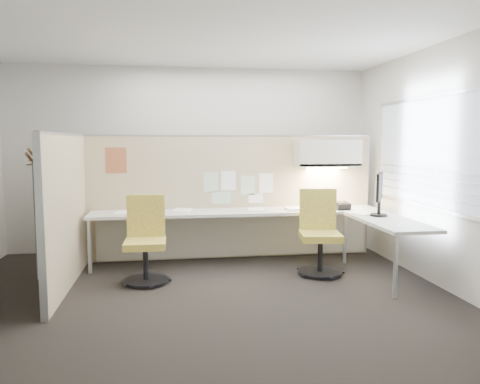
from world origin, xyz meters
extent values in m
cube|color=black|center=(0.00, 0.00, -0.01)|extent=(5.50, 4.50, 0.01)
cube|color=white|center=(0.00, 0.00, 2.80)|extent=(5.50, 4.50, 0.01)
cube|color=beige|center=(0.00, 2.25, 1.40)|extent=(5.50, 0.02, 2.80)
cube|color=beige|center=(0.00, -2.25, 1.40)|extent=(5.50, 0.02, 2.80)
cube|color=beige|center=(2.75, 0.00, 1.40)|extent=(0.02, 4.50, 2.80)
cube|color=#98A4B1|center=(2.73, 0.00, 1.55)|extent=(0.01, 2.80, 1.30)
cube|color=tan|center=(0.55, 1.60, 0.88)|extent=(4.10, 0.06, 1.75)
cube|color=tan|center=(-1.50, 0.50, 0.88)|extent=(0.06, 2.20, 1.75)
cube|color=beige|center=(0.60, 1.27, 0.71)|extent=(4.00, 0.60, 0.04)
cube|color=beige|center=(2.30, 0.23, 0.71)|extent=(0.60, 1.47, 0.04)
cube|color=beige|center=(0.60, 1.54, 0.34)|extent=(3.90, 0.02, 0.64)
cylinder|color=#A5A8AA|center=(-1.35, 1.02, 0.34)|extent=(0.05, 0.05, 0.69)
cylinder|color=#A5A8AA|center=(2.05, -0.45, 0.34)|extent=(0.05, 0.05, 0.69)
cylinder|color=#A5A8AA|center=(2.05, 1.02, 0.34)|extent=(0.05, 0.05, 0.69)
cube|color=beige|center=(1.90, 1.39, 1.51)|extent=(0.90, 0.36, 0.38)
cube|color=#FFEABF|center=(1.90, 1.39, 1.30)|extent=(0.60, 0.06, 0.02)
cube|color=#8CBF8C|center=(0.25, 1.57, 1.10)|extent=(0.21, 0.00, 0.28)
cube|color=white|center=(0.50, 1.57, 1.12)|extent=(0.21, 0.00, 0.28)
cube|color=#8CBF8C|center=(0.78, 1.57, 1.05)|extent=(0.21, 0.00, 0.28)
cube|color=white|center=(1.05, 1.57, 1.08)|extent=(0.21, 0.00, 0.28)
cube|color=#8CBF8C|center=(0.40, 1.57, 0.88)|extent=(0.28, 0.00, 0.18)
cube|color=white|center=(0.90, 1.57, 0.86)|extent=(0.21, 0.00, 0.14)
cube|color=#E95A1D|center=(-1.05, 1.57, 1.42)|extent=(0.28, 0.00, 0.35)
cylinder|color=black|center=(-0.62, 0.49, 0.03)|extent=(0.54, 0.54, 0.03)
cylinder|color=black|center=(-0.62, 0.49, 0.24)|extent=(0.06, 0.06, 0.41)
cube|color=#EEDF58|center=(-0.62, 0.49, 0.48)|extent=(0.48, 0.48, 0.08)
cube|color=#EEDF58|center=(-0.62, 0.72, 0.78)|extent=(0.46, 0.07, 0.52)
cylinder|color=black|center=(1.54, 0.53, 0.03)|extent=(0.56, 0.56, 0.03)
cylinder|color=black|center=(1.54, 0.53, 0.25)|extent=(0.06, 0.06, 0.43)
cube|color=#EEDF58|center=(1.54, 0.53, 0.49)|extent=(0.56, 0.56, 0.09)
cube|color=#EEDF58|center=(1.57, 0.76, 0.80)|extent=(0.47, 0.13, 0.53)
cylinder|color=black|center=(2.30, 0.52, 0.75)|extent=(0.22, 0.22, 0.02)
cylinder|color=black|center=(2.30, 0.52, 0.84)|extent=(0.04, 0.04, 0.19)
cube|color=black|center=(2.30, 0.52, 1.11)|extent=(0.29, 0.46, 0.35)
cube|color=black|center=(2.30, 0.52, 1.11)|extent=(0.24, 0.41, 0.30)
cube|color=black|center=(2.04, 1.15, 0.78)|extent=(0.22, 0.22, 0.12)
cylinder|color=black|center=(1.95, 1.17, 0.81)|extent=(0.06, 0.17, 0.04)
cube|color=black|center=(1.68, 1.31, 0.76)|extent=(0.14, 0.05, 0.05)
cube|color=black|center=(1.66, 1.37, 0.76)|extent=(0.11, 0.09, 0.06)
cube|color=silver|center=(-1.50, -0.39, 1.77)|extent=(0.14, 0.02, 0.02)
cylinder|color=silver|center=(-1.57, -0.39, 1.69)|extent=(0.02, 0.02, 0.14)
cube|color=#AD7F4C|center=(-1.57, -0.39, 1.56)|extent=(0.02, 0.44, 0.12)
cube|color=#AD7F4C|center=(-1.60, -0.36, 1.52)|extent=(0.02, 0.44, 0.12)
cube|color=gray|center=(-1.58, -0.44, 0.93)|extent=(0.01, 0.07, 1.11)
cube|color=white|center=(-0.92, 1.20, 0.74)|extent=(0.26, 0.32, 0.03)
cube|color=white|center=(-0.17, 1.33, 0.74)|extent=(0.30, 0.35, 0.02)
cube|color=white|center=(0.84, 1.28, 0.74)|extent=(0.24, 0.31, 0.02)
cube|color=white|center=(1.39, 1.24, 0.74)|extent=(0.23, 0.30, 0.03)
cube|color=white|center=(2.15, 0.71, 0.74)|extent=(0.32, 0.36, 0.02)
camera|label=1|loc=(-0.32, -5.03, 1.67)|focal=35.00mm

